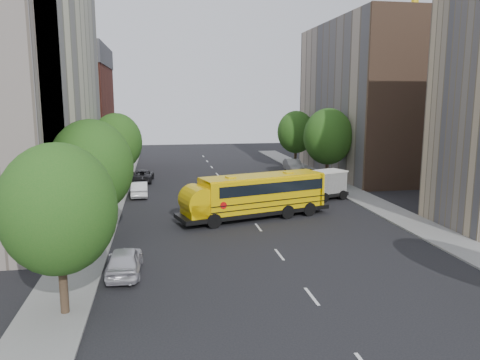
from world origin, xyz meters
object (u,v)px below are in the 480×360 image
object	(u,v)px
school_bus	(253,194)
parked_car_1	(139,189)
street_tree_1	(91,167)
street_tree_5	(296,132)
street_tree_2	(117,142)
street_tree_4	(328,137)
safari_truck	(316,185)
parked_car_4	(313,176)
parked_car_2	(142,176)
street_tree_0	(58,209)
parked_car_5	(293,166)
parked_car_0	(125,261)

from	to	relation	value
school_bus	parked_car_1	distance (m)	13.35
street_tree_1	street_tree_5	xyz separation A→B (m)	(22.00, 30.00, -0.25)
street_tree_2	street_tree_4	world-z (taller)	street_tree_4
safari_truck	parked_car_4	distance (m)	8.92
parked_car_2	parked_car_4	world-z (taller)	parked_car_4
street_tree_0	parked_car_4	bearing A→B (deg)	53.99
street_tree_0	parked_car_4	world-z (taller)	street_tree_0
street_tree_4	school_bus	bearing A→B (deg)	-129.00
street_tree_2	parked_car_1	xyz separation A→B (m)	(2.20, -3.58, -4.12)
street_tree_5	parked_car_4	xyz separation A→B (m)	(-1.40, -11.66, -3.94)
street_tree_0	parked_car_2	xyz separation A→B (m)	(2.20, 32.39, -3.95)
street_tree_0	parked_car_5	distance (m)	41.85
parked_car_4	street_tree_0	bearing A→B (deg)	-123.29
parked_car_1	parked_car_5	xyz separation A→B (m)	(18.40, 11.80, 0.09)
safari_truck	street_tree_2	bearing A→B (deg)	134.40
school_bus	parked_car_2	bearing A→B (deg)	100.40
parked_car_4	street_tree_2	bearing A→B (deg)	-176.32
street_tree_1	street_tree_2	world-z (taller)	street_tree_1
street_tree_2	street_tree_4	size ratio (longest dim) A/B	0.95
parked_car_5	parked_car_1	bearing A→B (deg)	-144.18
street_tree_0	parked_car_4	distance (m)	35.25
street_tree_4	parked_car_0	distance (m)	31.12
street_tree_5	parked_car_5	world-z (taller)	street_tree_5
street_tree_4	parked_car_0	xyz separation A→B (m)	(-19.80, -23.62, -4.34)
street_tree_0	parked_car_0	world-z (taller)	street_tree_0
parked_car_0	street_tree_4	bearing A→B (deg)	-128.67
parked_car_2	parked_car_5	distance (m)	18.80
parked_car_1	parked_car_2	size ratio (longest dim) A/B	0.87
parked_car_4	street_tree_1	bearing A→B (deg)	-135.59
street_tree_5	parked_car_1	xyz separation A→B (m)	(-19.80, -15.58, -4.00)
street_tree_1	street_tree_2	distance (m)	18.00
parked_car_2	street_tree_0	bearing A→B (deg)	89.91
street_tree_1	school_bus	distance (m)	12.42
school_bus	safari_truck	world-z (taller)	school_bus
street_tree_0	safari_truck	bearing A→B (deg)	47.82
safari_truck	school_bus	bearing A→B (deg)	-163.64
parked_car_2	parked_car_4	bearing A→B (deg)	171.40
parked_car_2	street_tree_2	bearing A→B (deg)	67.15
street_tree_4	parked_car_0	size ratio (longest dim) A/B	1.87
street_tree_5	parked_car_4	distance (m)	12.38
street_tree_0	parked_car_2	distance (m)	32.70
parked_car_4	parked_car_5	bearing A→B (deg)	92.72
street_tree_1	parked_car_5	distance (m)	33.61
street_tree_2	parked_car_4	bearing A→B (deg)	0.96
street_tree_1	parked_car_4	distance (m)	27.90
street_tree_5	parked_car_2	distance (m)	21.59
street_tree_0	street_tree_1	world-z (taller)	street_tree_1
parked_car_0	parked_car_4	xyz separation A→B (m)	(18.40, 23.96, 0.02)
safari_truck	parked_car_2	xyz separation A→B (m)	(-15.78, 12.55, -0.71)
safari_truck	parked_car_5	distance (m)	16.61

